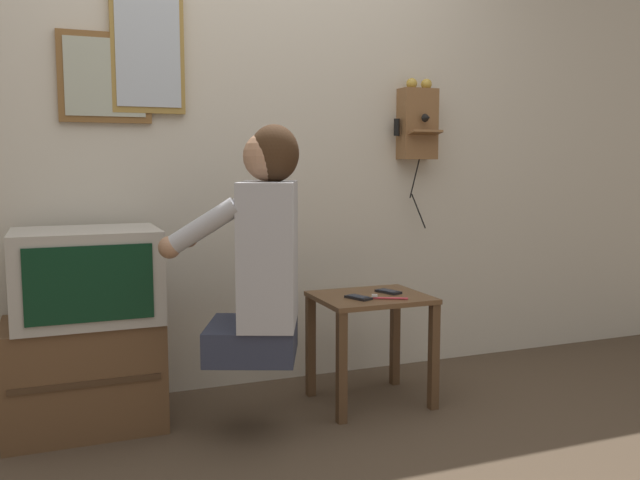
{
  "coord_description": "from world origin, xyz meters",
  "views": [
    {
      "loc": [
        -0.85,
        -2.16,
        1.13
      ],
      "look_at": [
        0.23,
        0.59,
        0.79
      ],
      "focal_mm": 38.0,
      "sensor_mm": 36.0,
      "label": 1
    }
  ],
  "objects_px": {
    "wall_phone_antique": "(417,123)",
    "toothbrush": "(387,298)",
    "framed_picture": "(105,78)",
    "person": "(262,251)",
    "television": "(87,275)",
    "cell_phone_held": "(358,297)",
    "cell_phone_spare": "(388,292)",
    "wall_mirror": "(148,51)"
  },
  "relations": [
    {
      "from": "wall_phone_antique",
      "to": "toothbrush",
      "type": "height_order",
      "value": "wall_phone_antique"
    },
    {
      "from": "wall_mirror",
      "to": "toothbrush",
      "type": "distance_m",
      "value": 1.58
    },
    {
      "from": "cell_phone_spare",
      "to": "television",
      "type": "bearing_deg",
      "value": 153.65
    },
    {
      "from": "television",
      "to": "cell_phone_held",
      "type": "xyz_separation_m",
      "value": [
        1.15,
        -0.22,
        -0.14
      ]
    },
    {
      "from": "television",
      "to": "wall_mirror",
      "type": "height_order",
      "value": "wall_mirror"
    },
    {
      "from": "wall_phone_antique",
      "to": "cell_phone_spare",
      "type": "xyz_separation_m",
      "value": [
        -0.37,
        -0.4,
        -0.82
      ]
    },
    {
      "from": "wall_phone_antique",
      "to": "cell_phone_spare",
      "type": "distance_m",
      "value": 0.99
    },
    {
      "from": "person",
      "to": "television",
      "type": "relative_size",
      "value": 1.62
    },
    {
      "from": "toothbrush",
      "to": "wall_mirror",
      "type": "bearing_deg",
      "value": 86.25
    },
    {
      "from": "cell_phone_held",
      "to": "toothbrush",
      "type": "height_order",
      "value": "toothbrush"
    },
    {
      "from": "wall_mirror",
      "to": "wall_phone_antique",
      "type": "bearing_deg",
      "value": -1.67
    },
    {
      "from": "television",
      "to": "toothbrush",
      "type": "distance_m",
      "value": 1.31
    },
    {
      "from": "television",
      "to": "cell_phone_held",
      "type": "bearing_deg",
      "value": -10.96
    },
    {
      "from": "wall_phone_antique",
      "to": "framed_picture",
      "type": "distance_m",
      "value": 1.6
    },
    {
      "from": "television",
      "to": "toothbrush",
      "type": "xyz_separation_m",
      "value": [
        1.27,
        -0.28,
        -0.14
      ]
    },
    {
      "from": "wall_mirror",
      "to": "toothbrush",
      "type": "xyz_separation_m",
      "value": [
        0.95,
        -0.57,
        -1.12
      ]
    },
    {
      "from": "cell_phone_spare",
      "to": "toothbrush",
      "type": "height_order",
      "value": "toothbrush"
    },
    {
      "from": "wall_mirror",
      "to": "cell_phone_held",
      "type": "distance_m",
      "value": 1.49
    },
    {
      "from": "person",
      "to": "cell_phone_spare",
      "type": "relative_size",
      "value": 6.96
    },
    {
      "from": "person",
      "to": "framed_picture",
      "type": "relative_size",
      "value": 2.35
    },
    {
      "from": "cell_phone_spare",
      "to": "person",
      "type": "bearing_deg",
      "value": 175.51
    },
    {
      "from": "framed_picture",
      "to": "cell_phone_held",
      "type": "relative_size",
      "value": 2.95
    },
    {
      "from": "television",
      "to": "person",
      "type": "bearing_deg",
      "value": -26.8
    },
    {
      "from": "framed_picture",
      "to": "cell_phone_held",
      "type": "height_order",
      "value": "framed_picture"
    },
    {
      "from": "television",
      "to": "wall_mirror",
      "type": "relative_size",
      "value": 1.04
    },
    {
      "from": "person",
      "to": "wall_phone_antique",
      "type": "xyz_separation_m",
      "value": [
        1.05,
        0.59,
        0.57
      ]
    },
    {
      "from": "wall_phone_antique",
      "to": "cell_phone_spare",
      "type": "height_order",
      "value": "wall_phone_antique"
    },
    {
      "from": "person",
      "to": "wall_mirror",
      "type": "distance_m",
      "value": 1.13
    },
    {
      "from": "cell_phone_held",
      "to": "toothbrush",
      "type": "bearing_deg",
      "value": -48.44
    },
    {
      "from": "framed_picture",
      "to": "toothbrush",
      "type": "xyz_separation_m",
      "value": [
        1.15,
        -0.58,
        -0.99
      ]
    },
    {
      "from": "person",
      "to": "framed_picture",
      "type": "xyz_separation_m",
      "value": [
        -0.55,
        0.63,
        0.74
      ]
    },
    {
      "from": "cell_phone_spare",
      "to": "toothbrush",
      "type": "relative_size",
      "value": 0.91
    },
    {
      "from": "wall_phone_antique",
      "to": "wall_mirror",
      "type": "relative_size",
      "value": 1.41
    },
    {
      "from": "person",
      "to": "toothbrush",
      "type": "distance_m",
      "value": 0.65
    },
    {
      "from": "person",
      "to": "television",
      "type": "xyz_separation_m",
      "value": [
        -0.67,
        0.34,
        -0.11
      ]
    },
    {
      "from": "person",
      "to": "toothbrush",
      "type": "relative_size",
      "value": 6.34
    },
    {
      "from": "television",
      "to": "toothbrush",
      "type": "bearing_deg",
      "value": -12.51
    },
    {
      "from": "television",
      "to": "framed_picture",
      "type": "distance_m",
      "value": 0.91
    },
    {
      "from": "person",
      "to": "framed_picture",
      "type": "height_order",
      "value": "framed_picture"
    },
    {
      "from": "person",
      "to": "cell_phone_held",
      "type": "bearing_deg",
      "value": -54.43
    },
    {
      "from": "framed_picture",
      "to": "toothbrush",
      "type": "relative_size",
      "value": 2.7
    },
    {
      "from": "wall_mirror",
      "to": "toothbrush",
      "type": "bearing_deg",
      "value": -31.0
    }
  ]
}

